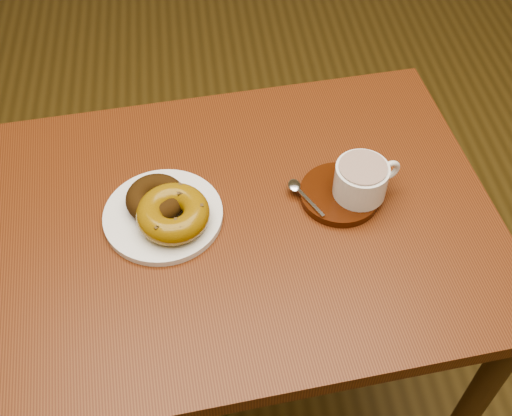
{
  "coord_description": "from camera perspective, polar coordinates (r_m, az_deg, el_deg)",
  "views": [
    {
      "loc": [
        -0.19,
        -0.55,
        1.64
      ],
      "look_at": [
        -0.11,
        0.13,
        0.82
      ],
      "focal_mm": 45.0,
      "sensor_mm": 36.0,
      "label": 1
    }
  ],
  "objects": [
    {
      "name": "coffee_cup",
      "position": [
        1.09,
        9.39,
        2.53
      ],
      "size": [
        0.12,
        0.09,
        0.06
      ],
      "rotation": [
        0.0,
        0.0,
        0.26
      ],
      "color": "white",
      "rests_on": "saucer"
    },
    {
      "name": "teaspoon",
      "position": [
        1.1,
        3.7,
        1.73
      ],
      "size": [
        0.05,
        0.09,
        0.01
      ],
      "rotation": [
        0.0,
        0.0,
        0.48
      ],
      "color": "silver",
      "rests_on": "saucer"
    },
    {
      "name": "donut_plate",
      "position": [
        1.09,
        -8.25,
        -0.66
      ],
      "size": [
        0.24,
        0.24,
        0.01
      ],
      "primitive_type": "cylinder",
      "rotation": [
        0.0,
        0.0,
        0.21
      ],
      "color": "white",
      "rests_on": "cafe_table"
    },
    {
      "name": "donut_cinnamon",
      "position": [
        1.08,
        -8.89,
        0.83
      ],
      "size": [
        0.13,
        0.13,
        0.04
      ],
      "primitive_type": "torus",
      "rotation": [
        0.0,
        0.0,
        0.34
      ],
      "color": "#351F0A",
      "rests_on": "donut_plate"
    },
    {
      "name": "saucer",
      "position": [
        1.11,
        7.45,
        1.23
      ],
      "size": [
        0.19,
        0.19,
        0.01
      ],
      "primitive_type": "cylinder",
      "rotation": [
        0.0,
        0.0,
        0.49
      ],
      "color": "#3A1607",
      "rests_on": "cafe_table"
    },
    {
      "name": "donut_caramel",
      "position": [
        1.05,
        -7.39,
        -0.5
      ],
      "size": [
        0.15,
        0.15,
        0.04
      ],
      "rotation": [
        0.0,
        0.0,
        0.34
      ],
      "color": "#8B660F",
      "rests_on": "donut_plate"
    },
    {
      "name": "cafe_table",
      "position": [
        1.18,
        -0.96,
        -4.62
      ],
      "size": [
        0.9,
        0.71,
        0.8
      ],
      "rotation": [
        0.0,
        0.0,
        0.08
      ],
      "color": "#622F15",
      "rests_on": "ground"
    }
  ]
}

